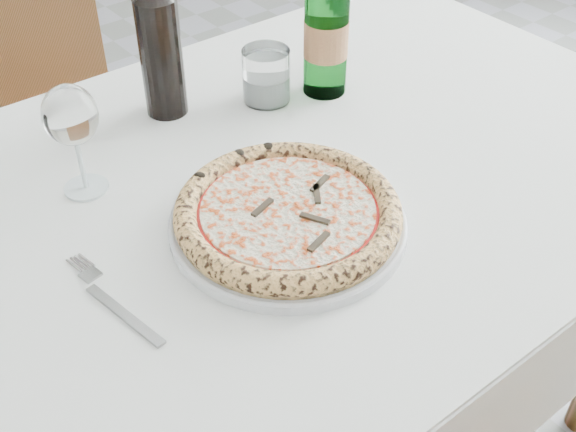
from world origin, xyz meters
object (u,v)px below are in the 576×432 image
Objects in this scene: dining_table at (246,238)px; tumbler at (266,79)px; chair_far at (32,109)px; beer_bottle at (326,29)px; plate at (288,223)px; pizza at (288,212)px; wine_glass at (71,118)px; wine_bottle at (160,45)px.

tumbler reaches higher than dining_table.
beer_bottle reaches higher than chair_far.
tumbler is at bearing 57.26° from plate.
pizza is 3.36× the size of tumbler.
pizza is at bearing 147.99° from plate.
tumbler is 0.13m from beer_bottle.
beer_bottle reaches higher than wine_glass.
dining_table is 8.97× the size of wine_glass.
beer_bottle is at bearing -24.43° from wine_bottle.
plate is 0.37m from wine_bottle.
wine_bottle is at bearing 84.92° from pizza.
beer_bottle is 1.03× the size of wine_bottle.
wine_bottle is at bearing 28.23° from wine_glass.
dining_table is at bearing -135.08° from tumbler.
wine_glass is 0.60× the size of wine_bottle.
wine_glass is (-0.17, 0.24, 0.11)m from plate.
pizza is 0.36m from wine_bottle.
wine_glass is 0.23m from wine_bottle.
dining_table is 1.58× the size of chair_far.
wine_bottle reaches higher than tumbler.
wine_bottle reaches higher than dining_table.
beer_bottle reaches higher than dining_table.
pizza is (-0.00, 0.00, 0.02)m from plate.
dining_table is 0.37m from beer_bottle.
pizza is at bearing -90.00° from dining_table.
dining_table is 16.61× the size of tumbler.
chair_far is 3.32× the size of beer_bottle.
wine_bottle is (0.03, 0.35, 0.11)m from plate.
tumbler is (0.35, 0.04, -0.08)m from wine_glass.
wine_bottle reaches higher than wine_glass.
wine_bottle is (0.06, -0.52, 0.34)m from chair_far.
dining_table is at bearing -152.75° from beer_bottle.
tumbler is at bearing 44.92° from dining_table.
chair_far is at bearing 115.39° from beer_bottle.
tumbler is (0.18, 0.28, 0.01)m from pizza.
chair_far is 5.69× the size of wine_glass.
tumbler is 0.32× the size of wine_bottle.
dining_table is at bearing -88.00° from chair_far.
chair_far is 0.90m from plate.
dining_table is 5.24× the size of beer_bottle.
wine_glass is at bearing -151.77° from wine_bottle.
chair_far is at bearing 77.37° from wine_glass.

